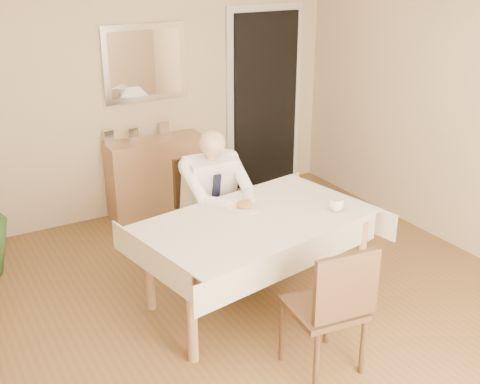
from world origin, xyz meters
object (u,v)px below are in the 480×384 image
chair_near (333,304)px  coffee_mug (336,205)px  dining_table (256,228)px  chair_far (203,204)px  seated_man (219,199)px  sideboard (157,176)px

chair_near → coffee_mug: bearing=57.9°
dining_table → chair_near: bearing=-100.2°
chair_far → chair_near: size_ratio=1.02×
chair_near → coffee_mug: chair_near is taller
seated_man → sideboard: size_ratio=1.24×
dining_table → sideboard: bearing=78.8°
chair_near → seated_man: seated_man is taller
chair_near → coffee_mug: size_ratio=7.84×
chair_far → coffee_mug: size_ratio=8.02×
chair_near → seated_man: 1.53m
seated_man → coffee_mug: (0.59, -0.78, 0.11)m
dining_table → seated_man: 0.59m
sideboard → seated_man: bearing=-91.1°
seated_man → sideboard: 1.49m
seated_man → coffee_mug: 0.99m
seated_man → coffee_mug: seated_man is taller
dining_table → chair_far: bearing=80.3°
coffee_mug → chair_far: bearing=119.0°
dining_table → chair_near: 0.94m
seated_man → coffee_mug: size_ratio=10.47×
chair_far → chair_near: bearing=-97.6°
chair_near → coffee_mug: (0.60, 0.75, 0.27)m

